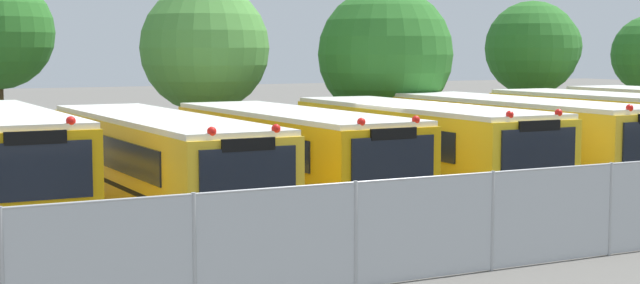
# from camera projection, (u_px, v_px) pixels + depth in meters

# --- Properties ---
(ground_plane) EXTENTS (160.00, 160.00, 0.00)m
(ground_plane) POSITION_uv_depth(u_px,v_px,m) (414.00, 195.00, 25.91)
(ground_plane) COLOR #595651
(school_bus_1) EXTENTS (2.65, 10.85, 2.56)m
(school_bus_1) POSITION_uv_depth(u_px,v_px,m) (158.00, 161.00, 22.37)
(school_bus_1) COLOR yellow
(school_bus_1) RESTS_ON ground_plane
(school_bus_2) EXTENTS (2.81, 9.79, 2.57)m
(school_bus_2) POSITION_uv_depth(u_px,v_px,m) (291.00, 153.00, 24.05)
(school_bus_2) COLOR #EAA80C
(school_bus_2) RESTS_ON ground_plane
(school_bus_3) EXTENTS (2.67, 10.21, 2.63)m
(school_bus_3) POSITION_uv_depth(u_px,v_px,m) (419.00, 145.00, 25.75)
(school_bus_3) COLOR yellow
(school_bus_3) RESTS_ON ground_plane
(school_bus_4) EXTENTS (2.72, 10.71, 2.68)m
(school_bus_4) POSITION_uv_depth(u_px,v_px,m) (519.00, 138.00, 27.52)
(school_bus_4) COLOR yellow
(school_bus_4) RESTS_ON ground_plane
(school_bus_5) EXTENTS (2.59, 9.66, 2.75)m
(school_bus_5) POSITION_uv_depth(u_px,v_px,m) (617.00, 133.00, 29.01)
(school_bus_5) COLOR yellow
(school_bus_5) RESTS_ON ground_plane
(tree_2) EXTENTS (4.26, 4.26, 6.17)m
(tree_2) POSITION_uv_depth(u_px,v_px,m) (205.00, 46.00, 31.00)
(tree_2) COLOR #4C3823
(tree_2) RESTS_ON ground_plane
(tree_3) EXTENTS (4.75, 4.75, 6.20)m
(tree_3) POSITION_uv_depth(u_px,v_px,m) (388.00, 56.00, 33.12)
(tree_3) COLOR #4C3823
(tree_3) RESTS_ON ground_plane
(tree_4) EXTENTS (3.83, 3.71, 5.91)m
(tree_4) POSITION_uv_depth(u_px,v_px,m) (536.00, 48.00, 37.24)
(tree_4) COLOR #4C3823
(tree_4) RESTS_ON ground_plane
(chainlink_fence) EXTENTS (28.27, 0.07, 1.82)m
(chainlink_fence) POSITION_uv_depth(u_px,v_px,m) (610.00, 207.00, 18.25)
(chainlink_fence) COLOR #9EA0A3
(chainlink_fence) RESTS_ON ground_plane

